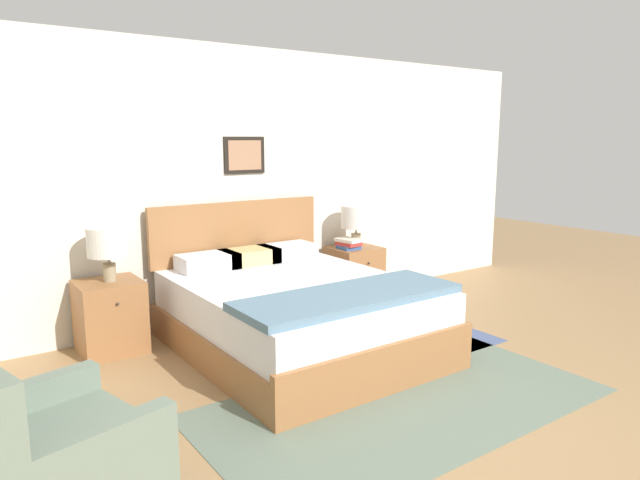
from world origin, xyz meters
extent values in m
plane|color=#99754C|center=(0.00, 0.00, 0.00)|extent=(16.00, 16.00, 0.00)
cube|color=silver|center=(0.00, 3.13, 1.30)|extent=(7.82, 0.06, 2.60)
cube|color=black|center=(0.08, 3.08, 1.58)|extent=(0.43, 0.02, 0.35)
cube|color=#9E7051|center=(0.08, 3.07, 1.58)|extent=(0.35, 0.00, 0.28)
cube|color=slate|center=(-0.01, 0.72, 0.00)|extent=(2.73, 1.45, 0.01)
cube|color=#47567F|center=(1.17, 1.64, 0.00)|extent=(0.77, 1.15, 0.01)
cube|color=#936038|center=(-0.05, 1.95, 0.14)|extent=(1.74, 2.18, 0.28)
cube|color=#936038|center=(-0.05, 0.88, 0.32)|extent=(1.74, 0.06, 0.08)
cube|color=silver|center=(-0.05, 1.95, 0.43)|extent=(1.67, 2.09, 0.31)
cube|color=#936038|center=(-0.05, 3.01, 0.87)|extent=(1.74, 0.06, 0.56)
cube|color=slate|center=(-0.05, 1.26, 0.62)|extent=(1.70, 0.61, 0.06)
cube|color=silver|center=(-0.47, 2.78, 0.66)|extent=(0.52, 0.32, 0.14)
cube|color=silver|center=(0.36, 2.78, 0.66)|extent=(0.52, 0.32, 0.14)
cube|color=tan|center=(-0.05, 2.78, 0.66)|extent=(0.52, 0.32, 0.14)
cube|color=slate|center=(-2.12, 0.75, 0.22)|extent=(0.92, 0.94, 0.43)
cube|color=slate|center=(-2.21, 1.08, 0.50)|extent=(0.76, 0.28, 0.14)
cube|color=slate|center=(-2.04, 0.42, 0.50)|extent=(0.76, 0.28, 0.14)
cube|color=#936038|center=(-1.33, 2.81, 0.30)|extent=(0.50, 0.47, 0.60)
sphere|color=#332D28|center=(-1.33, 2.56, 0.47)|extent=(0.02, 0.02, 0.02)
cube|color=#936038|center=(1.23, 2.81, 0.30)|extent=(0.50, 0.47, 0.60)
sphere|color=#332D28|center=(1.23, 2.56, 0.47)|extent=(0.02, 0.02, 0.02)
cylinder|color=gray|center=(-1.32, 2.80, 0.67)|extent=(0.10, 0.10, 0.15)
cylinder|color=gray|center=(-1.32, 2.80, 0.78)|extent=(0.02, 0.02, 0.06)
cylinder|color=silver|center=(-1.32, 2.80, 0.92)|extent=(0.32, 0.32, 0.24)
cylinder|color=gray|center=(1.24, 2.80, 0.67)|extent=(0.10, 0.10, 0.15)
cylinder|color=gray|center=(1.24, 2.80, 0.78)|extent=(0.02, 0.02, 0.06)
cylinder|color=silver|center=(1.24, 2.80, 0.92)|extent=(0.32, 0.32, 0.24)
cube|color=#335693|center=(1.11, 2.76, 0.62)|extent=(0.19, 0.21, 0.04)
cube|color=#B7332D|center=(1.11, 2.76, 0.66)|extent=(0.20, 0.25, 0.04)
cube|color=silver|center=(1.11, 2.76, 0.69)|extent=(0.22, 0.28, 0.03)
camera|label=1|loc=(-2.51, -1.86, 1.74)|focal=32.00mm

